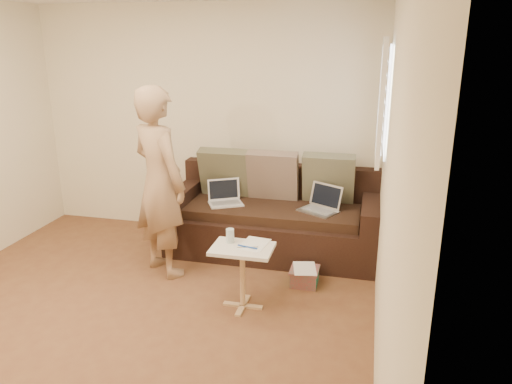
# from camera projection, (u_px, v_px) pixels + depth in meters

# --- Properties ---
(floor) EXTENTS (4.50, 4.50, 0.00)m
(floor) POSITION_uv_depth(u_px,v_px,m) (119.00, 329.00, 3.95)
(floor) COLOR brown
(floor) RESTS_ON ground
(wall_back) EXTENTS (4.00, 0.00, 4.00)m
(wall_back) POSITION_uv_depth(u_px,v_px,m) (205.00, 122.00, 5.64)
(wall_back) COLOR beige
(wall_back) RESTS_ON ground
(wall_right) EXTENTS (0.00, 4.50, 4.50)m
(wall_right) POSITION_uv_depth(u_px,v_px,m) (389.00, 192.00, 3.12)
(wall_right) COLOR beige
(wall_right) RESTS_ON ground
(window_blinds) EXTENTS (0.12, 0.88, 1.08)m
(window_blinds) POSITION_uv_depth(u_px,v_px,m) (384.00, 100.00, 4.40)
(window_blinds) COLOR white
(window_blinds) RESTS_ON wall_right
(sofa) EXTENTS (2.20, 0.95, 0.85)m
(sofa) POSITION_uv_depth(u_px,v_px,m) (273.00, 214.00, 5.27)
(sofa) COLOR black
(sofa) RESTS_ON ground
(pillow_left) EXTENTS (0.55, 0.29, 0.57)m
(pillow_left) POSITION_uv_depth(u_px,v_px,m) (225.00, 173.00, 5.49)
(pillow_left) COLOR #55563F
(pillow_left) RESTS_ON sofa
(pillow_mid) EXTENTS (0.55, 0.27, 0.57)m
(pillow_mid) POSITION_uv_depth(u_px,v_px,m) (273.00, 176.00, 5.36)
(pillow_mid) COLOR #795E56
(pillow_mid) RESTS_ON sofa
(pillow_right) EXTENTS (0.55, 0.28, 0.57)m
(pillow_right) POSITION_uv_depth(u_px,v_px,m) (328.00, 178.00, 5.26)
(pillow_right) COLOR #55563F
(pillow_right) RESTS_ON sofa
(laptop_silver) EXTENTS (0.46, 0.42, 0.25)m
(laptop_silver) POSITION_uv_depth(u_px,v_px,m) (318.00, 212.00, 5.06)
(laptop_silver) COLOR #B7BABC
(laptop_silver) RESTS_ON sofa
(laptop_white) EXTENTS (0.43, 0.39, 0.25)m
(laptop_white) POSITION_uv_depth(u_px,v_px,m) (226.00, 204.00, 5.28)
(laptop_white) COLOR white
(laptop_white) RESTS_ON sofa
(person) EXTENTS (0.81, 0.74, 1.84)m
(person) POSITION_uv_depth(u_px,v_px,m) (160.00, 183.00, 4.66)
(person) COLOR #977652
(person) RESTS_ON ground
(side_table) EXTENTS (0.51, 0.36, 0.56)m
(side_table) POSITION_uv_depth(u_px,v_px,m) (243.00, 277.00, 4.19)
(side_table) COLOR silver
(side_table) RESTS_ON ground
(drinking_glass) EXTENTS (0.07, 0.07, 0.12)m
(drinking_glass) POSITION_uv_depth(u_px,v_px,m) (230.00, 236.00, 4.18)
(drinking_glass) COLOR silver
(drinking_glass) RESTS_ON side_table
(scissors) EXTENTS (0.20, 0.15, 0.02)m
(scissors) POSITION_uv_depth(u_px,v_px,m) (247.00, 247.00, 4.08)
(scissors) COLOR silver
(scissors) RESTS_ON side_table
(paper_on_table) EXTENTS (0.25, 0.33, 0.00)m
(paper_on_table) POSITION_uv_depth(u_px,v_px,m) (254.00, 244.00, 4.16)
(paper_on_table) COLOR white
(paper_on_table) RESTS_ON side_table
(striped_box) EXTENTS (0.26, 0.26, 0.17)m
(striped_box) POSITION_uv_depth(u_px,v_px,m) (304.00, 276.00, 4.64)
(striped_box) COLOR red
(striped_box) RESTS_ON ground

